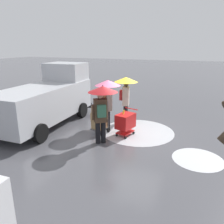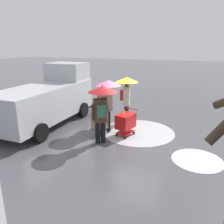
{
  "view_description": "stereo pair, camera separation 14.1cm",
  "coord_description": "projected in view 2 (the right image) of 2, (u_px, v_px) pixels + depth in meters",
  "views": [
    {
      "loc": [
        -2.43,
        8.24,
        3.48
      ],
      "look_at": [
        0.52,
        0.81,
        1.05
      ],
      "focal_mm": 35.87,
      "sensor_mm": 36.0,
      "label": 1
    },
    {
      "loc": [
        -2.56,
        8.19,
        3.48
      ],
      "look_at": [
        0.52,
        0.81,
        1.05
      ],
      "focal_mm": 35.87,
      "sensor_mm": 36.0,
      "label": 2
    }
  ],
  "objects": [
    {
      "name": "ground_plane",
      "position": [
        131.0,
        133.0,
        9.19
      ],
      "size": [
        90.0,
        90.0,
        0.0
      ],
      "primitive_type": "plane",
      "color": "#4C4C51"
    },
    {
      "name": "hand_dolly_boxes",
      "position": [
        100.0,
        118.0,
        8.95
      ],
      "size": [
        0.67,
        0.81,
        1.32
      ],
      "color": "#515156",
      "rests_on": "ground"
    },
    {
      "name": "slush_patch_near_cluster",
      "position": [
        138.0,
        131.0,
        9.29
      ],
      "size": [
        2.98,
        2.98,
        0.01
      ],
      "primitive_type": "cylinder",
      "color": "#ADAFB5",
      "rests_on": "ground"
    },
    {
      "name": "pedestrian_pink_side",
      "position": [
        107.0,
        93.0,
        9.11
      ],
      "size": [
        1.04,
        1.04,
        2.15
      ],
      "color": "black",
      "rests_on": "ground"
    },
    {
      "name": "pedestrian_black_side",
      "position": [
        101.0,
        101.0,
        7.79
      ],
      "size": [
        1.04,
        1.04,
        2.15
      ],
      "color": "black",
      "rests_on": "ground"
    },
    {
      "name": "cargo_van_parked_right",
      "position": [
        48.0,
        98.0,
        10.0
      ],
      "size": [
        2.25,
        5.37,
        2.6
      ],
      "color": "#B7BABF",
      "rests_on": "ground"
    },
    {
      "name": "pedestrian_white_side",
      "position": [
        126.0,
        89.0,
        9.93
      ],
      "size": [
        1.04,
        1.04,
        2.15
      ],
      "color": "black",
      "rests_on": "ground"
    },
    {
      "name": "shopping_cart_vendor",
      "position": [
        126.0,
        122.0,
        8.75
      ],
      "size": [
        0.74,
        0.93,
        1.04
      ],
      "color": "red",
      "rests_on": "ground"
    },
    {
      "name": "slush_patch_mid_street",
      "position": [
        72.0,
        107.0,
        13.0
      ],
      "size": [
        1.67,
        1.67,
        0.01
      ],
      "primitive_type": "cylinder",
      "color": "#ADAFB5",
      "rests_on": "ground"
    },
    {
      "name": "slush_patch_under_van",
      "position": [
        197.0,
        160.0,
        7.0
      ],
      "size": [
        1.59,
        1.59,
        0.01
      ],
      "primitive_type": "cylinder",
      "color": "silver",
      "rests_on": "ground"
    }
  ]
}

